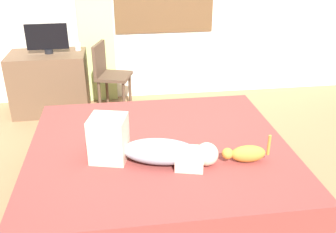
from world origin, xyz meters
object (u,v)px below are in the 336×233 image
(tv_monitor, at_px, (47,38))
(cup, at_px, (78,46))
(bed, at_px, (159,170))
(cat, at_px, (246,153))
(chair_by_desk, at_px, (108,72))
(person_lying, at_px, (147,147))
(desk, at_px, (50,83))

(tv_monitor, relative_size, cup, 5.12)
(bed, bearing_deg, cat, -29.32)
(chair_by_desk, bearing_deg, bed, -77.37)
(person_lying, relative_size, chair_by_desk, 1.09)
(cat, bearing_deg, chair_by_desk, 115.12)
(cat, bearing_deg, bed, 150.68)
(cat, bearing_deg, person_lying, 170.98)
(tv_monitor, height_order, chair_by_desk, tv_monitor)
(bed, distance_m, cup, 2.21)
(desk, bearing_deg, cat, -52.61)
(bed, relative_size, cat, 5.90)
(tv_monitor, bearing_deg, cup, 14.99)
(bed, height_order, tv_monitor, tv_monitor)
(person_lying, xyz_separation_m, tv_monitor, (-0.97, 2.13, 0.33))
(desk, relative_size, cup, 9.59)
(cup, relative_size, chair_by_desk, 0.11)
(person_lying, height_order, tv_monitor, tv_monitor)
(bed, bearing_deg, chair_by_desk, 102.63)
(desk, distance_m, cup, 0.56)
(cat, relative_size, cup, 3.82)
(bed, xyz_separation_m, desk, (-1.12, 1.91, 0.13))
(cat, bearing_deg, tv_monitor, 126.82)
(tv_monitor, bearing_deg, person_lying, -65.64)
(cat, xyz_separation_m, tv_monitor, (-1.68, 2.25, 0.37))
(person_lying, bearing_deg, chair_by_desk, 98.08)
(bed, height_order, desk, desk)
(person_lying, height_order, cup, cup)
(person_lying, height_order, desk, person_lying)
(tv_monitor, relative_size, chair_by_desk, 0.56)
(person_lying, bearing_deg, desk, 115.14)
(cat, xyz_separation_m, desk, (-1.72, 2.25, -0.18))
(tv_monitor, bearing_deg, bed, -60.46)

